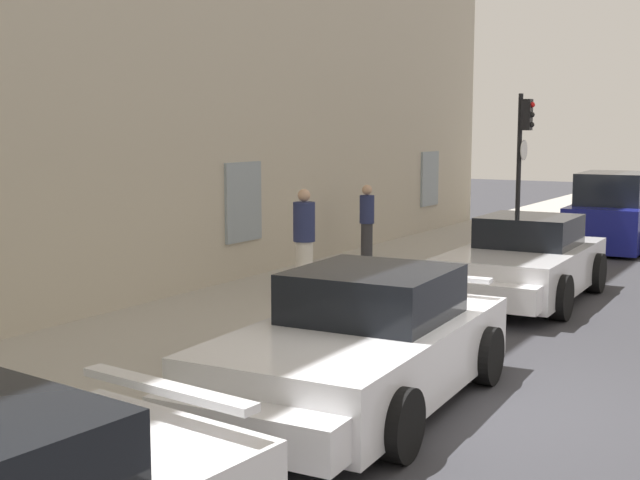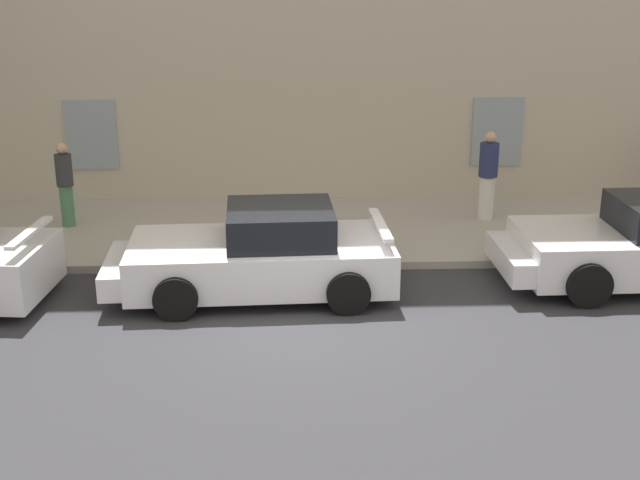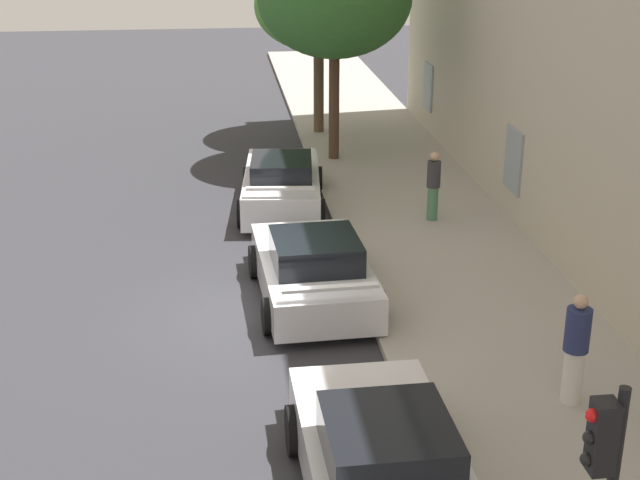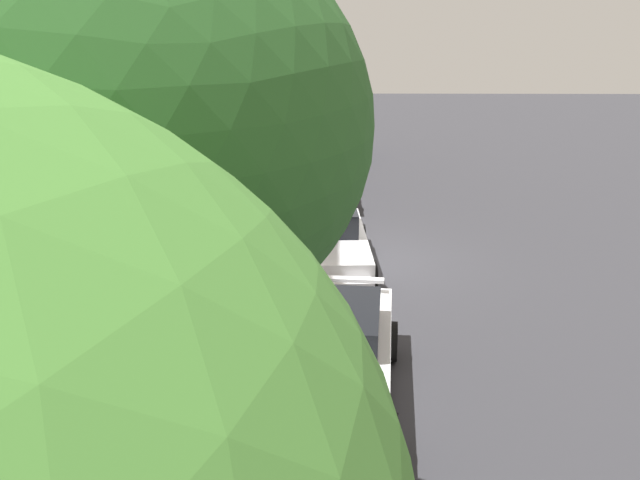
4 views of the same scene
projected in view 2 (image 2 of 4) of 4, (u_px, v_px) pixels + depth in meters
name	position (u px, v px, depth m)	size (l,w,h in m)	color
ground_plane	(301.00, 317.00, 12.88)	(80.00, 80.00, 0.00)	#333338
sidewalk	(298.00, 230.00, 16.79)	(60.00, 4.27, 0.14)	#A8A399
sportscar_yellow_flank	(253.00, 256.00, 13.67)	(4.69, 2.40, 1.43)	white
sportscar_white_middle	(637.00, 247.00, 14.07)	(4.62, 2.26, 1.45)	white
pedestrian_strolling	(488.00, 175.00, 17.00)	(0.41, 0.41, 1.80)	silver
pedestrian_bystander	(65.00, 183.00, 16.55)	(0.35, 0.35, 1.68)	#4C7F59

